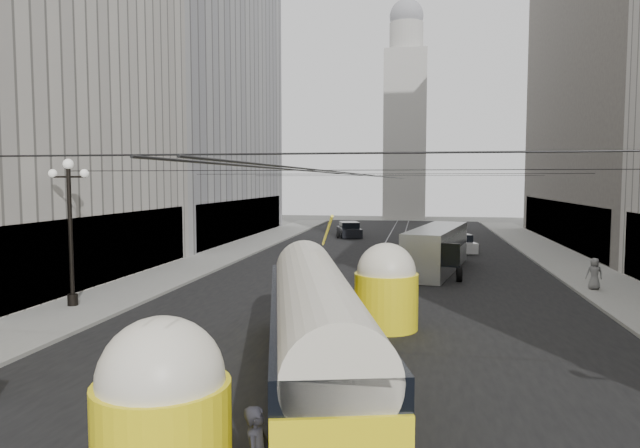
% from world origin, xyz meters
% --- Properties ---
extents(road, '(20.00, 85.00, 0.02)m').
position_xyz_m(road, '(0.00, 32.50, 0.00)').
color(road, black).
rests_on(road, ground).
extents(sidewalk_left, '(4.00, 72.00, 0.15)m').
position_xyz_m(sidewalk_left, '(-12.00, 36.00, 0.07)').
color(sidewalk_left, gray).
rests_on(sidewalk_left, ground).
extents(sidewalk_right, '(4.00, 72.00, 0.15)m').
position_xyz_m(sidewalk_right, '(12.00, 36.00, 0.07)').
color(sidewalk_right, gray).
rests_on(sidewalk_right, ground).
extents(rail_left, '(0.12, 85.00, 0.04)m').
position_xyz_m(rail_left, '(-0.75, 32.50, 0.00)').
color(rail_left, gray).
rests_on(rail_left, ground).
extents(rail_right, '(0.12, 85.00, 0.04)m').
position_xyz_m(rail_right, '(0.75, 32.50, 0.00)').
color(rail_right, gray).
rests_on(rail_right, ground).
extents(building_left_far, '(12.60, 28.60, 28.60)m').
position_xyz_m(building_left_far, '(-19.99, 48.00, 14.31)').
color(building_left_far, '#999999').
rests_on(building_left_far, ground).
extents(building_right_far, '(12.60, 32.60, 32.60)m').
position_xyz_m(building_right_far, '(20.00, 48.00, 16.31)').
color(building_right_far, '#514C47').
rests_on(building_right_far, ground).
extents(distant_tower, '(6.00, 6.00, 31.36)m').
position_xyz_m(distant_tower, '(0.00, 80.00, 14.97)').
color(distant_tower, '#B2AFA8').
rests_on(distant_tower, ground).
extents(lamppost_left_mid, '(1.86, 0.44, 6.37)m').
position_xyz_m(lamppost_left_mid, '(-12.60, 18.00, 3.74)').
color(lamppost_left_mid, black).
rests_on(lamppost_left_mid, sidewalk_left).
extents(catenary, '(25.00, 72.00, 0.23)m').
position_xyz_m(catenary, '(0.12, 31.49, 5.88)').
color(catenary, black).
rests_on(catenary, ground).
extents(streetcar, '(5.54, 14.77, 3.31)m').
position_xyz_m(streetcar, '(-0.50, 10.85, 1.62)').
color(streetcar, yellow).
rests_on(streetcar, ground).
extents(city_bus, '(4.33, 11.00, 2.71)m').
position_xyz_m(city_bus, '(3.36, 31.36, 1.49)').
color(city_bus, '#ACAFB1').
rests_on(city_bus, ground).
extents(sedan_white_far, '(2.71, 4.78, 1.42)m').
position_xyz_m(sedan_white_far, '(5.27, 41.30, 0.64)').
color(sedan_white_far, white).
rests_on(sedan_white_far, ground).
extents(sedan_dark_far, '(3.10, 5.08, 1.50)m').
position_xyz_m(sedan_dark_far, '(-4.59, 51.42, 0.68)').
color(sedan_dark_far, black).
rests_on(sedan_dark_far, ground).
extents(pedestrian_sidewalk_right, '(0.79, 0.50, 1.59)m').
position_xyz_m(pedestrian_sidewalk_right, '(10.92, 25.87, 0.94)').
color(pedestrian_sidewalk_right, slate).
rests_on(pedestrian_sidewalk_right, sidewalk_right).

